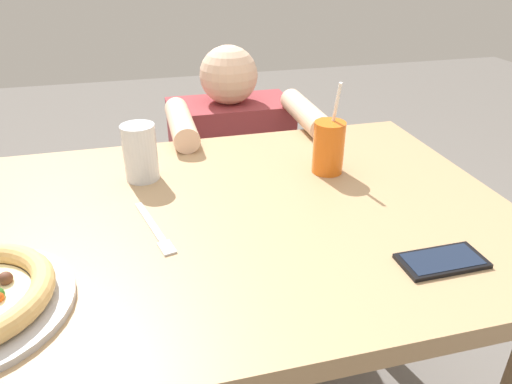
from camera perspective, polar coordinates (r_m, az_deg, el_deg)
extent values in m
cube|color=tan|center=(0.99, -3.60, -3.46)|extent=(1.20, 0.83, 0.04)
cylinder|color=#826748|center=(1.51, -25.85, -11.30)|extent=(0.07, 0.07, 0.71)
cylinder|color=#826748|center=(1.61, 12.89, -6.24)|extent=(0.07, 0.07, 0.71)
sphere|color=brown|center=(0.85, -27.85, -9.17)|extent=(0.02, 0.02, 0.02)
cylinder|color=orange|center=(1.14, 8.70, 5.32)|extent=(0.07, 0.07, 0.12)
cylinder|color=white|center=(1.11, 9.62, 10.22)|extent=(0.01, 0.03, 0.11)
cylinder|color=silver|center=(1.12, -13.73, 4.63)|extent=(0.08, 0.08, 0.13)
cube|color=white|center=(1.11, -14.03, 6.29)|extent=(0.03, 0.03, 0.03)
cube|color=white|center=(1.09, -13.57, 6.41)|extent=(0.04, 0.04, 0.03)
cube|color=silver|center=(0.96, -12.61, -3.57)|extent=(0.05, 0.16, 0.00)
cube|color=silver|center=(0.88, -10.65, -6.61)|extent=(0.03, 0.05, 0.00)
cube|color=black|center=(0.89, 21.42, -7.72)|extent=(0.15, 0.08, 0.01)
cube|color=#192338|center=(0.89, 21.47, -7.48)|extent=(0.13, 0.06, 0.00)
cylinder|color=#333847|center=(1.85, -2.77, -5.33)|extent=(0.33, 0.33, 0.45)
cube|color=maroon|center=(1.67, -3.07, 5.62)|extent=(0.41, 0.22, 0.31)
sphere|color=beige|center=(1.59, -3.30, 13.83)|extent=(0.19, 0.19, 0.19)
cylinder|color=beige|center=(1.37, -8.97, 8.12)|extent=(0.07, 0.28, 0.07)
cylinder|color=beige|center=(1.45, 5.91, 9.42)|extent=(0.07, 0.28, 0.07)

